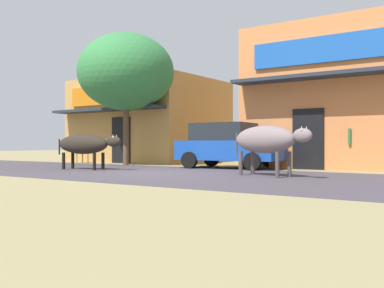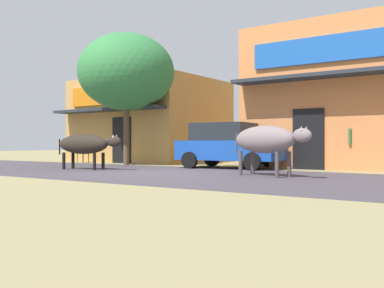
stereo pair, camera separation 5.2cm
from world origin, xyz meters
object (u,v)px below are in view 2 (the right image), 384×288
object	(u,v)px
cow_near_brown	(85,144)
cafe_chair_near_tree	(82,152)
cow_far_dark	(266,140)
pedestrian_by_shop	(352,142)
parked_hatchback_car	(228,145)
roadside_tree	(126,72)

from	to	relation	value
cow_near_brown	cafe_chair_near_tree	size ratio (longest dim) A/B	2.84
cow_far_dark	pedestrian_by_shop	distance (m)	4.14
cow_near_brown	parked_hatchback_car	bearing A→B (deg)	43.88
parked_hatchback_car	cow_far_dark	xyz separation A→B (m)	(2.82, -2.88, 0.15)
cow_near_brown	cow_far_dark	bearing A→B (deg)	5.66
roadside_tree	cow_far_dark	world-z (taller)	roadside_tree
roadside_tree	cow_near_brown	xyz separation A→B (m)	(1.05, -3.20, -3.01)
parked_hatchback_car	pedestrian_by_shop	world-z (taller)	parked_hatchback_car
roadside_tree	parked_hatchback_car	distance (m)	5.61
roadside_tree	pedestrian_by_shop	distance (m)	9.38
cow_near_brown	cafe_chair_near_tree	distance (m)	5.40
roadside_tree	cow_far_dark	bearing A→B (deg)	-18.73
parked_hatchback_car	cow_far_dark	bearing A→B (deg)	-45.52
pedestrian_by_shop	cafe_chair_near_tree	distance (m)	11.91
pedestrian_by_shop	cafe_chair_near_tree	bearing A→B (deg)	-174.73
cow_far_dark	cafe_chair_near_tree	xyz separation A→B (m)	(-10.59, 2.85, -0.48)
parked_hatchback_car	cow_near_brown	bearing A→B (deg)	-136.12
roadside_tree	pedestrian_by_shop	world-z (taller)	roadside_tree
cafe_chair_near_tree	cow_far_dark	bearing A→B (deg)	-15.06
roadside_tree	cow_far_dark	size ratio (longest dim) A/B	2.10
cow_far_dark	cafe_chair_near_tree	size ratio (longest dim) A/B	2.84
roadside_tree	cow_near_brown	bearing A→B (deg)	-71.80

